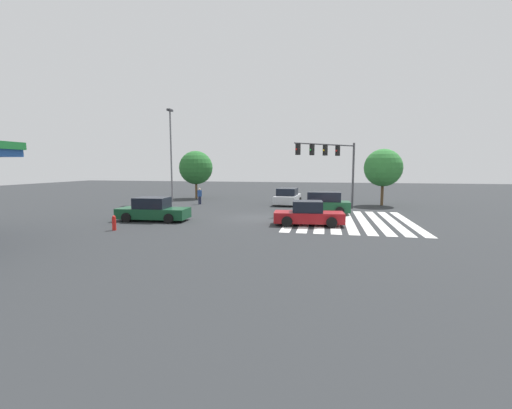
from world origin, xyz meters
name	(u,v)px	position (x,y,z in m)	size (l,w,h in m)	color
ground_plane	(256,218)	(0.00, 0.00, 0.00)	(112.91, 112.91, 0.00)	#2B2D30
crosswalk_markings	(349,221)	(0.00, -6.40, 0.00)	(10.13, 8.20, 0.01)	silver
traffic_signal_mast	(332,158)	(5.29, -5.29, 4.33)	(4.82, 4.82, 5.67)	#47474C
car_0	(322,203)	(3.13, -4.62, 0.81)	(2.07, 4.27, 1.71)	#144728
car_1	(153,210)	(-2.59, 6.59, 0.71)	(2.28, 4.81, 1.58)	#144728
car_2	(288,197)	(9.17, -1.27, 0.73)	(4.83, 2.44, 1.59)	silver
car_3	(308,214)	(-2.30, -3.81, 0.68)	(2.17, 4.41, 1.52)	maroon
pedestrian	(200,195)	(7.59, 7.11, 0.87)	(0.41, 0.41, 1.57)	#232842
street_light_pole_a	(171,148)	(9.22, 10.73, 5.53)	(0.80, 0.36, 9.41)	slate
tree_corner_a	(196,168)	(13.32, 9.68, 3.51)	(3.79, 3.79, 5.42)	brown
tree_corner_b	(383,168)	(10.18, -10.09, 3.53)	(3.51, 3.51, 5.29)	brown
fire_hydrant	(114,223)	(-6.30, 7.05, 0.43)	(0.22, 0.22, 0.86)	red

